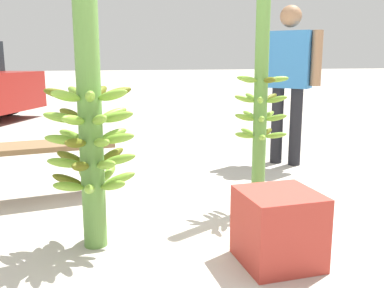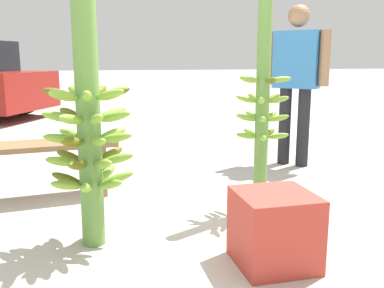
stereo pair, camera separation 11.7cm
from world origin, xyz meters
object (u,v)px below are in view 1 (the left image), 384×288
(vendor_person, at_px, (288,72))
(market_bench, at_px, (23,154))
(banana_stalk_left, at_px, (91,129))
(produce_crate, at_px, (278,228))
(banana_stalk_center, at_px, (260,106))

(vendor_person, xyz_separation_m, market_bench, (-2.51, -0.54, -0.57))
(banana_stalk_left, distance_m, vendor_person, 2.55)
(vendor_person, relative_size, produce_crate, 4.05)
(banana_stalk_center, bearing_deg, banana_stalk_left, -165.28)
(banana_stalk_center, height_order, vendor_person, vendor_person)
(vendor_person, bearing_deg, produce_crate, 107.33)
(produce_crate, bearing_deg, vendor_person, 60.61)
(banana_stalk_left, height_order, market_bench, banana_stalk_left)
(banana_stalk_left, height_order, produce_crate, banana_stalk_left)
(vendor_person, distance_m, market_bench, 2.63)
(banana_stalk_left, distance_m, market_bench, 1.11)
(banana_stalk_left, xyz_separation_m, market_bench, (-0.46, 0.95, -0.32))
(banana_stalk_left, bearing_deg, market_bench, 115.82)
(banana_stalk_center, height_order, produce_crate, banana_stalk_center)
(banana_stalk_left, xyz_separation_m, produce_crate, (0.93, -0.50, -0.50))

